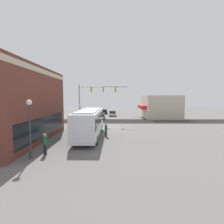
% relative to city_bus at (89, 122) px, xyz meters
% --- Properties ---
extents(ground_plane, '(120.00, 120.00, 0.00)m').
position_rel_city_bus_xyz_m(ground_plane, '(6.59, -2.80, -1.87)').
color(ground_plane, '#605E5B').
extents(shop_building, '(9.38, 9.00, 5.32)m').
position_rel_city_bus_xyz_m(shop_building, '(20.92, -14.15, 0.79)').
color(shop_building, beige).
rests_on(shop_building, ground).
extents(city_bus, '(10.76, 2.59, 3.41)m').
position_rel_city_bus_xyz_m(city_bus, '(0.00, 0.00, 0.00)').
color(city_bus, silver).
rests_on(city_bus, ground).
extents(traffic_signal_gantry, '(0.42, 8.87, 7.23)m').
position_rel_city_bus_xyz_m(traffic_signal_gantry, '(10.68, 0.62, 3.55)').
color(traffic_signal_gantry, gray).
rests_on(traffic_signal_gantry, ground).
extents(crossing_signal, '(1.41, 1.18, 3.81)m').
position_rel_city_bus_xyz_m(crossing_signal, '(10.60, 3.21, 0.42)').
color(crossing_signal, gray).
rests_on(crossing_signal, ground).
extents(streetlamp, '(0.44, 0.44, 4.75)m').
position_rel_city_bus_xyz_m(streetlamp, '(-7.61, 3.65, 0.96)').
color(streetlamp, '#38383A').
rests_on(streetlamp, ground).
extents(rail_track_near, '(2.60, 60.00, 0.15)m').
position_rel_city_bus_xyz_m(rail_track_near, '(12.59, -2.80, -1.85)').
color(rail_track_near, '#332D28').
rests_on(rail_track_near, ground).
extents(rail_track_far, '(2.60, 60.00, 0.15)m').
position_rel_city_bus_xyz_m(rail_track_far, '(15.79, -2.80, -1.85)').
color(rail_track_far, '#332D28').
rests_on(rail_track_far, ground).
extents(parked_car_grey, '(4.52, 1.82, 1.43)m').
position_rel_city_bus_xyz_m(parked_car_grey, '(17.58, 0.00, -1.21)').
color(parked_car_grey, slate).
rests_on(parked_car_grey, ground).
extents(parked_car_silver, '(4.54, 1.82, 1.35)m').
position_rel_city_bus_xyz_m(parked_car_silver, '(24.92, -2.60, -1.24)').
color(parked_car_silver, '#B7B7BC').
rests_on(parked_car_silver, ground).
extents(parked_car_black, '(4.90, 1.82, 1.35)m').
position_rel_city_bus_xyz_m(parked_car_black, '(30.99, 0.00, -1.24)').
color(parked_car_black, black).
rests_on(parked_car_black, ground).
extents(pedestrian_near_bus, '(0.34, 0.34, 1.68)m').
position_rel_city_bus_xyz_m(pedestrian_near_bus, '(0.34, -2.01, -1.02)').
color(pedestrian_near_bus, '#473828').
rests_on(pedestrian_near_bus, ground).
extents(pedestrian_by_lamp, '(0.34, 0.34, 1.85)m').
position_rel_city_bus_xyz_m(pedestrian_by_lamp, '(-6.65, 2.89, -0.92)').
color(pedestrian_by_lamp, black).
rests_on(pedestrian_by_lamp, ground).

